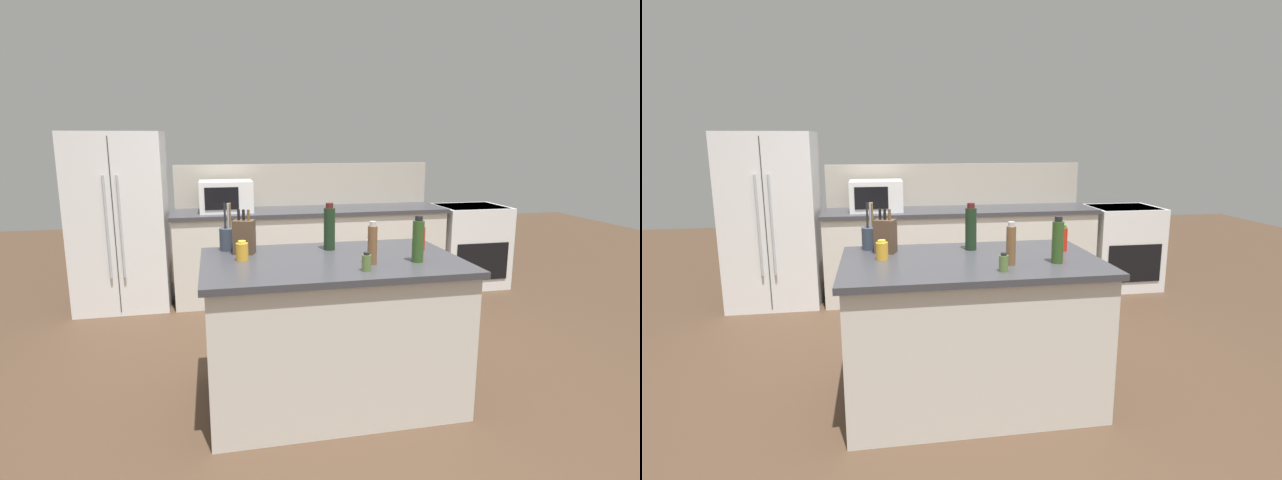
# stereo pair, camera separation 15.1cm
# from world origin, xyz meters

# --- Properties ---
(ground_plane) EXTENTS (14.00, 14.00, 0.00)m
(ground_plane) POSITION_xyz_m (0.00, 0.00, 0.00)
(ground_plane) COLOR #473323
(back_counter_run) EXTENTS (2.86, 0.66, 0.94)m
(back_counter_run) POSITION_xyz_m (0.30, 2.20, 0.47)
(back_counter_run) COLOR beige
(back_counter_run) RESTS_ON ground_plane
(wall_backsplash) EXTENTS (2.82, 0.03, 0.46)m
(wall_backsplash) POSITION_xyz_m (0.30, 2.52, 1.17)
(wall_backsplash) COLOR #B2A899
(wall_backsplash) RESTS_ON back_counter_run
(kitchen_island) EXTENTS (1.61, 0.99, 0.94)m
(kitchen_island) POSITION_xyz_m (0.00, 0.00, 0.47)
(kitchen_island) COLOR beige
(kitchen_island) RESTS_ON ground_plane
(refrigerator) EXTENTS (0.89, 0.75, 1.74)m
(refrigerator) POSITION_xyz_m (-1.62, 2.25, 0.87)
(refrigerator) COLOR white
(refrigerator) RESTS_ON ground_plane
(range_oven) EXTENTS (0.76, 0.65, 0.92)m
(range_oven) POSITION_xyz_m (2.15, 2.20, 0.47)
(range_oven) COLOR white
(range_oven) RESTS_ON ground_plane
(microwave) EXTENTS (0.53, 0.39, 0.31)m
(microwave) POSITION_xyz_m (-0.58, 2.20, 1.10)
(microwave) COLOR white
(microwave) RESTS_ON back_counter_run
(knife_block) EXTENTS (0.16, 0.14, 0.29)m
(knife_block) POSITION_xyz_m (-0.52, 0.26, 1.05)
(knife_block) COLOR #4C3828
(knife_block) RESTS_ON kitchen_island
(utensil_crock) EXTENTS (0.12, 0.12, 0.32)m
(utensil_crock) POSITION_xyz_m (-0.62, 0.39, 1.02)
(utensil_crock) COLOR #333D4C
(utensil_crock) RESTS_ON kitchen_island
(olive_oil_bottle) EXTENTS (0.07, 0.07, 0.28)m
(olive_oil_bottle) POSITION_xyz_m (0.49, -0.18, 1.07)
(olive_oil_bottle) COLOR #2D4C1E
(olive_oil_bottle) RESTS_ON kitchen_island
(hot_sauce_bottle) EXTENTS (0.05, 0.05, 0.17)m
(hot_sauce_bottle) POSITION_xyz_m (0.65, 0.12, 1.02)
(hot_sauce_bottle) COLOR red
(hot_sauce_bottle) RESTS_ON kitchen_island
(honey_jar) EXTENTS (0.08, 0.08, 0.12)m
(honey_jar) POSITION_xyz_m (-0.55, 0.08, 1.00)
(honey_jar) COLOR gold
(honey_jar) RESTS_ON kitchen_island
(pepper_grinder) EXTENTS (0.06, 0.06, 0.26)m
(pepper_grinder) POSITION_xyz_m (0.21, -0.18, 1.06)
(pepper_grinder) COLOR brown
(pepper_grinder) RESTS_ON kitchen_island
(spice_jar_oregano) EXTENTS (0.05, 0.05, 0.11)m
(spice_jar_oregano) POSITION_xyz_m (0.13, -0.32, 0.99)
(spice_jar_oregano) COLOR #567038
(spice_jar_oregano) RESTS_ON kitchen_island
(wine_bottle) EXTENTS (0.08, 0.08, 0.32)m
(wine_bottle) POSITION_xyz_m (0.05, 0.26, 1.09)
(wine_bottle) COLOR black
(wine_bottle) RESTS_ON kitchen_island
(salt_shaker) EXTENTS (0.05, 0.05, 0.11)m
(salt_shaker) POSITION_xyz_m (0.27, 0.07, 0.99)
(salt_shaker) COLOR silver
(salt_shaker) RESTS_ON kitchen_island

